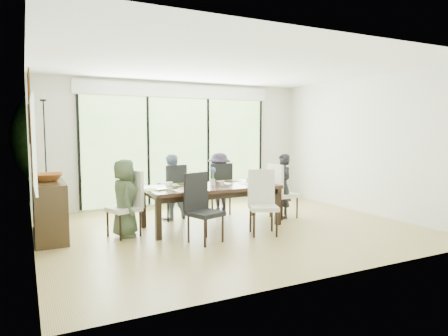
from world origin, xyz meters
name	(u,v)px	position (x,y,z in m)	size (l,w,h in m)	color
floor	(231,228)	(0.00, 0.00, -0.01)	(6.00, 5.00, 0.01)	olive
ceiling	(231,65)	(0.00, 0.00, 2.71)	(6.00, 5.00, 0.01)	white
wall_back	(178,144)	(0.00, 2.51, 1.35)	(6.00, 0.02, 2.70)	beige
wall_front	(337,158)	(0.00, -2.51, 1.35)	(6.00, 0.02, 2.70)	beige
wall_left	(29,153)	(-3.01, 0.00, 1.35)	(0.02, 5.00, 2.70)	beige
wall_right	(364,145)	(3.01, 0.00, 1.35)	(0.02, 5.00, 2.70)	silver
glass_doors	(179,151)	(0.00, 2.47, 1.20)	(4.20, 0.02, 2.30)	#598C3F
blinds_header	(179,91)	(0.00, 2.46, 2.50)	(4.40, 0.06, 0.28)	white
mullion_a	(79,153)	(-2.10, 2.46, 1.20)	(0.05, 0.04, 2.30)	black
mullion_b	(148,151)	(-0.70, 2.46, 1.20)	(0.05, 0.04, 2.30)	black
mullion_c	(208,150)	(0.70, 2.46, 1.20)	(0.05, 0.04, 2.30)	black
mullion_d	(260,149)	(2.10, 2.46, 1.20)	(0.05, 0.04, 2.30)	black
side_window	(34,144)	(-2.97, -1.20, 1.50)	(0.02, 0.90, 1.00)	#8CAD7F
deck	(166,200)	(0.00, 3.40, -0.05)	(6.00, 1.80, 0.10)	brown
rail_top	(156,172)	(0.00, 4.20, 0.55)	(6.00, 0.08, 0.06)	brown
foliage_left	(78,138)	(-1.80, 5.20, 1.44)	(3.20, 3.20, 3.20)	#14380F
foliage_mid	(153,125)	(0.40, 5.80, 1.80)	(4.00, 4.00, 4.00)	#14380F
foliage_right	(219,143)	(2.20, 5.00, 1.26)	(2.80, 2.80, 2.80)	#14380F
foliage_far	(114,131)	(-0.60, 6.50, 1.62)	(3.60, 3.60, 3.60)	#14380F
table_top	(211,187)	(-0.22, 0.28, 0.67)	(2.25, 1.03, 0.06)	black
table_apron	(211,192)	(-0.22, 0.28, 0.59)	(2.06, 0.84, 0.09)	black
table_leg_fl	(158,219)	(-1.30, -0.15, 0.32)	(0.08, 0.08, 0.65)	black
table_leg_fr	(278,206)	(0.86, -0.15, 0.32)	(0.08, 0.08, 0.65)	black
table_leg_bl	(143,209)	(-1.30, 0.71, 0.32)	(0.08, 0.08, 0.65)	black
table_leg_br	(253,199)	(0.86, 0.71, 0.32)	(0.08, 0.08, 0.65)	black
chair_left_end	(124,204)	(-1.72, 0.28, 0.51)	(0.43, 0.43, 1.03)	white
chair_right_end	(284,191)	(1.28, 0.28, 0.51)	(0.43, 0.43, 1.03)	silver
chair_far_left	(170,192)	(-0.67, 1.13, 0.51)	(0.43, 0.43, 1.03)	black
chair_far_right	(219,188)	(0.33, 1.13, 0.51)	(0.43, 0.43, 1.03)	black
chair_near_left	(205,208)	(-0.72, -0.59, 0.51)	(0.43, 0.43, 1.03)	black
chair_near_right	(263,202)	(0.28, -0.59, 0.51)	(0.43, 0.43, 1.03)	beige
person_left_end	(125,198)	(-1.70, 0.28, 0.60)	(0.56, 0.35, 1.21)	#3B4A31
person_right_end	(283,186)	(1.26, 0.28, 0.60)	(0.56, 0.35, 1.21)	black
person_far_left	(171,187)	(-0.67, 1.11, 0.60)	(0.56, 0.35, 1.21)	#7489A8
person_far_right	(219,184)	(0.33, 1.11, 0.60)	(0.56, 0.35, 1.21)	#282131
placemat_left	(158,189)	(-1.17, 0.28, 0.70)	(0.41, 0.30, 0.01)	#7DA83C
placemat_right	(259,182)	(0.73, 0.28, 0.70)	(0.41, 0.30, 0.01)	olive
placemat_far_l	(179,184)	(-0.67, 0.68, 0.70)	(0.41, 0.30, 0.01)	#84B33F
placemat_far_r	(229,181)	(0.33, 0.68, 0.70)	(0.41, 0.30, 0.01)	#99AA3C
placemat_paper	(188,190)	(-0.77, -0.02, 0.70)	(0.41, 0.30, 0.01)	white
tablet_far_l	(185,184)	(-0.57, 0.63, 0.71)	(0.24, 0.17, 0.01)	black
tablet_far_r	(228,181)	(0.28, 0.63, 0.71)	(0.22, 0.16, 0.01)	black
papers	(248,184)	(0.48, 0.23, 0.70)	(0.28, 0.21, 0.00)	white
platter_base	(188,189)	(-0.77, -0.02, 0.72)	(0.24, 0.24, 0.02)	white
platter_snacks	(188,188)	(-0.77, -0.02, 0.74)	(0.19, 0.19, 0.01)	#C67D17
vase	(213,182)	(-0.17, 0.33, 0.76)	(0.07, 0.07, 0.11)	silver
hyacinth_stems	(213,176)	(-0.17, 0.33, 0.87)	(0.04, 0.04, 0.15)	#337226
hyacinth_blooms	(213,170)	(-0.17, 0.33, 0.96)	(0.10, 0.10, 0.10)	#4455AC
laptop	(166,189)	(-1.07, 0.18, 0.71)	(0.31, 0.20, 0.02)	silver
cup_a	(170,185)	(-0.92, 0.43, 0.75)	(0.12, 0.12, 0.09)	white
cup_b	(222,183)	(-0.07, 0.18, 0.74)	(0.09, 0.09, 0.09)	white
cup_c	(249,180)	(0.58, 0.38, 0.75)	(0.12, 0.12, 0.09)	white
book	(223,184)	(0.03, 0.33, 0.71)	(0.15, 0.21, 0.02)	white
sideboard	(49,208)	(-2.76, 0.83, 0.44)	(0.44, 1.56, 0.88)	black
bowl	(48,177)	(-2.76, 0.73, 0.94)	(0.47, 0.47, 0.11)	brown
candlestick_base	(46,177)	(-2.76, 1.18, 0.90)	(0.10, 0.10, 0.04)	black
candlestick_shaft	(45,138)	(-2.76, 1.18, 1.52)	(0.02, 0.02, 1.22)	black
candlestick_pan	(43,100)	(-2.76, 1.18, 2.12)	(0.10, 0.10, 0.03)	black
candle	(43,97)	(-2.76, 1.18, 2.18)	(0.04, 0.04, 0.10)	silver
tapestry	(31,127)	(-2.97, 0.40, 1.70)	(0.02, 1.00, 1.50)	#944F15
art_frame	(29,124)	(-2.97, 1.70, 1.75)	(0.03, 0.55, 0.65)	black
art_canvas	(31,124)	(-2.95, 1.70, 1.75)	(0.01, 0.45, 0.55)	#1A4554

